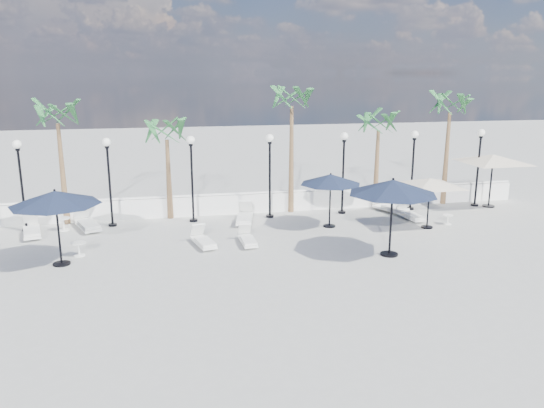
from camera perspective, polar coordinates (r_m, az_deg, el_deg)
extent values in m
plane|color=#989793|center=(18.48, 3.85, -6.64)|extent=(100.00, 100.00, 0.00)
cube|color=white|center=(25.34, -0.69, 0.14)|extent=(26.00, 0.30, 0.90)
cube|color=white|center=(25.22, -0.70, 1.29)|extent=(26.00, 0.12, 0.08)
cylinder|color=black|center=(24.70, -24.87, -2.50)|extent=(0.36, 0.36, 0.10)
cylinder|color=black|center=(24.31, -25.27, 1.35)|extent=(0.10, 0.10, 3.50)
cylinder|color=black|center=(24.04, -25.69, 5.30)|extent=(0.18, 0.18, 0.10)
sphere|color=white|center=(24.02, -25.74, 5.80)|extent=(0.36, 0.36, 0.36)
cylinder|color=black|center=(24.13, -16.76, -2.15)|extent=(0.36, 0.36, 0.10)
cylinder|color=black|center=(23.73, -17.04, 1.80)|extent=(0.10, 0.10, 3.50)
cylinder|color=black|center=(23.45, -17.34, 5.86)|extent=(0.18, 0.18, 0.10)
sphere|color=white|center=(23.43, -17.37, 6.37)|extent=(0.36, 0.36, 0.36)
cylinder|color=black|center=(24.06, -8.43, -1.75)|extent=(0.36, 0.36, 0.10)
cylinder|color=black|center=(23.66, -8.58, 2.22)|extent=(0.10, 0.10, 3.50)
cylinder|color=black|center=(23.38, -8.73, 6.31)|extent=(0.18, 0.18, 0.10)
sphere|color=white|center=(23.35, -8.75, 6.82)|extent=(0.36, 0.36, 0.36)
cylinder|color=black|center=(24.49, -0.24, -1.31)|extent=(0.36, 0.36, 0.10)
cylinder|color=black|center=(24.10, -0.24, 2.59)|extent=(0.10, 0.10, 3.50)
cylinder|color=black|center=(23.82, -0.24, 6.61)|extent=(0.18, 0.18, 0.10)
sphere|color=white|center=(23.80, -0.24, 7.11)|extent=(0.36, 0.36, 0.36)
cylinder|color=black|center=(25.40, 7.52, -0.87)|extent=(0.36, 0.36, 0.10)
cylinder|color=black|center=(25.03, 7.64, 2.89)|extent=(0.10, 0.10, 3.50)
cylinder|color=black|center=(24.76, 7.77, 6.76)|extent=(0.18, 0.18, 0.10)
sphere|color=white|center=(24.74, 7.79, 7.24)|extent=(0.36, 0.36, 0.36)
cylinder|color=black|center=(26.74, 14.62, -0.46)|extent=(0.36, 0.36, 0.10)
cylinder|color=black|center=(26.39, 14.84, 3.12)|extent=(0.10, 0.10, 3.50)
cylinder|color=black|center=(26.14, 15.07, 6.78)|extent=(0.18, 0.18, 0.10)
sphere|color=white|center=(26.11, 15.10, 7.24)|extent=(0.36, 0.36, 0.36)
cylinder|color=black|center=(28.46, 20.95, -0.08)|extent=(0.36, 0.36, 0.10)
cylinder|color=black|center=(28.12, 21.25, 3.28)|extent=(0.10, 0.10, 3.50)
cylinder|color=black|center=(27.89, 21.55, 6.71)|extent=(0.18, 0.18, 0.10)
sphere|color=white|center=(27.87, 21.59, 7.14)|extent=(0.36, 0.36, 0.36)
cone|color=brown|center=(24.69, -21.59, 2.95)|extent=(0.28, 0.28, 4.40)
cone|color=brown|center=(24.40, -11.04, 2.60)|extent=(0.28, 0.28, 3.60)
cone|color=brown|center=(25.00, 2.09, 4.74)|extent=(0.28, 0.28, 5.00)
cone|color=brown|center=(26.45, 11.18, 3.67)|extent=(0.28, 0.28, 3.80)
cone|color=brown|center=(28.03, 18.23, 4.64)|extent=(0.28, 0.28, 4.60)
cube|color=silver|center=(23.93, -19.25, -2.19)|extent=(1.38, 2.15, 0.11)
cube|color=silver|center=(23.64, -19.10, -2.06)|extent=(1.10, 1.52, 0.11)
cube|color=silver|center=(24.60, -19.80, -0.82)|extent=(0.77, 0.68, 0.64)
cube|color=silver|center=(23.80, -24.42, -2.78)|extent=(1.07, 2.01, 0.10)
cube|color=silver|center=(23.52, -24.43, -2.68)|extent=(0.89, 1.39, 0.10)
cube|color=silver|center=(24.45, -24.56, -1.44)|extent=(0.69, 0.58, 0.60)
cube|color=silver|center=(20.61, -7.39, -4.12)|extent=(0.96, 1.79, 0.09)
cube|color=silver|center=(20.37, -7.20, -4.03)|extent=(0.79, 1.25, 0.09)
cube|color=silver|center=(21.14, -8.01, -2.71)|extent=(0.61, 0.52, 0.53)
cube|color=silver|center=(20.66, -2.63, -4.00)|extent=(0.58, 1.61, 0.09)
cube|color=silver|center=(20.43, -2.52, -3.93)|extent=(0.53, 1.09, 0.09)
cube|color=silver|center=(21.18, -2.97, -2.65)|extent=(0.51, 0.39, 0.50)
cube|color=silver|center=(23.65, -2.97, -1.60)|extent=(1.06, 2.07, 0.11)
cube|color=silver|center=(23.36, -3.01, -1.50)|extent=(0.88, 1.44, 0.11)
cube|color=silver|center=(24.32, -2.88, -0.20)|extent=(0.70, 0.59, 0.62)
cube|color=silver|center=(24.93, 14.65, -1.29)|extent=(0.75, 1.74, 0.09)
cube|color=silver|center=(24.73, 14.95, -1.19)|extent=(0.65, 1.19, 0.09)
cube|color=silver|center=(25.41, 13.87, -0.17)|extent=(0.57, 0.46, 0.53)
cube|color=silver|center=(25.97, 12.66, -0.53)|extent=(1.35, 1.98, 0.10)
cube|color=silver|center=(25.78, 13.09, -0.41)|extent=(1.06, 1.40, 0.10)
cube|color=silver|center=(26.38, 11.46, 0.59)|extent=(0.72, 0.65, 0.59)
cylinder|color=silver|center=(24.11, -21.45, -2.63)|extent=(0.44, 0.44, 0.03)
cylinder|color=silver|center=(24.05, -21.50, -2.07)|extent=(0.07, 0.07, 0.52)
cylinder|color=silver|center=(23.98, -21.56, -1.44)|extent=(0.57, 0.57, 0.03)
cylinder|color=silver|center=(20.63, -19.99, -5.22)|extent=(0.41, 0.41, 0.03)
cylinder|color=silver|center=(20.56, -20.04, -4.62)|extent=(0.06, 0.06, 0.49)
cylinder|color=silver|center=(20.48, -20.10, -3.94)|extent=(0.53, 0.53, 0.03)
cylinder|color=silver|center=(24.59, 18.35, -2.06)|extent=(0.34, 0.34, 0.03)
cylinder|color=silver|center=(24.54, 18.38, -1.63)|extent=(0.05, 0.05, 0.41)
cylinder|color=silver|center=(24.49, 18.42, -1.14)|extent=(0.45, 0.45, 0.03)
cylinder|color=black|center=(19.93, -21.68, -5.99)|extent=(0.59, 0.59, 0.06)
cylinder|color=black|center=(19.56, -22.00, -2.51)|extent=(0.07, 0.07, 2.58)
cone|color=black|center=(19.30, -22.30, 0.62)|extent=(3.05, 3.05, 0.47)
sphere|color=black|center=(19.24, -22.37, 1.38)|extent=(0.08, 0.08, 0.08)
cylinder|color=black|center=(23.14, 6.19, -2.36)|extent=(0.53, 0.53, 0.06)
cylinder|color=black|center=(22.85, 6.26, 0.30)|extent=(0.07, 0.07, 2.27)
cone|color=black|center=(22.65, 6.32, 2.67)|extent=(2.64, 2.64, 0.43)
sphere|color=black|center=(22.60, 6.34, 3.26)|extent=(0.08, 0.08, 0.08)
cylinder|color=black|center=(19.94, 12.49, -5.28)|extent=(0.64, 0.64, 0.07)
cylinder|color=black|center=(19.55, 12.69, -1.56)|extent=(0.08, 0.08, 2.76)
cone|color=black|center=(19.28, 12.87, 1.80)|extent=(3.21, 3.21, 0.52)
sphere|color=black|center=(19.22, 12.92, 2.63)|extent=(0.09, 0.09, 0.09)
cylinder|color=black|center=(28.54, 22.25, -0.20)|extent=(0.59, 0.59, 0.07)
cylinder|color=black|center=(28.28, 22.48, 2.28)|extent=(0.08, 0.08, 2.59)
pyramid|color=beige|center=(28.07, 22.73, 4.92)|extent=(5.73, 5.73, 0.39)
cylinder|color=black|center=(23.79, 16.31, -2.40)|extent=(0.50, 0.50, 0.06)
cylinder|color=black|center=(23.53, 16.48, 0.04)|extent=(0.07, 0.07, 2.14)
pyramid|color=beige|center=(23.30, 16.67, 2.66)|extent=(4.66, 4.66, 0.33)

